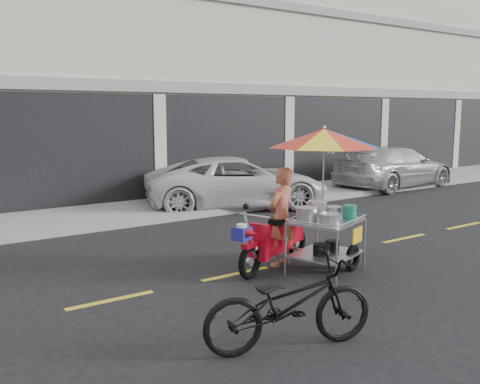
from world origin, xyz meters
TOP-DOWN VIEW (x-y plane):
  - ground at (0.00, 0.00)m, footprint 90.00×90.00m
  - sidewalk at (0.00, 5.50)m, footprint 45.00×3.00m
  - shophouse_block at (2.82, 10.59)m, footprint 36.00×8.11m
  - centerline at (0.00, 0.00)m, footprint 42.00×0.10m
  - white_pickup at (1.29, 4.70)m, footprint 5.15×3.67m
  - silver_pickup at (7.45, 4.70)m, footprint 4.77×2.21m
  - near_bicycle at (-3.01, -2.44)m, footprint 1.96×1.17m
  - food_vendor_rig at (-0.92, -0.40)m, footprint 2.64×2.21m

SIDE VIEW (x-z plane):
  - ground at x=0.00m, z-range 0.00..0.00m
  - centerline at x=0.00m, z-range 0.00..0.01m
  - sidewalk at x=0.00m, z-range 0.00..0.15m
  - near_bicycle at x=-3.01m, z-range 0.00..0.97m
  - white_pickup at x=1.29m, z-range 0.00..1.30m
  - silver_pickup at x=7.45m, z-range 0.00..1.35m
  - food_vendor_rig at x=-0.92m, z-range 0.29..2.54m
  - shophouse_block at x=2.82m, z-range -0.96..9.44m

